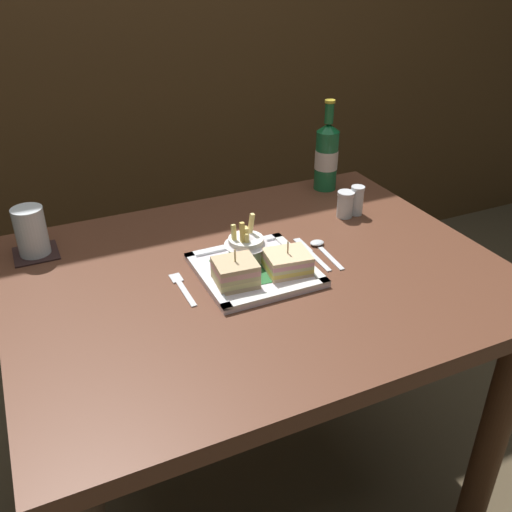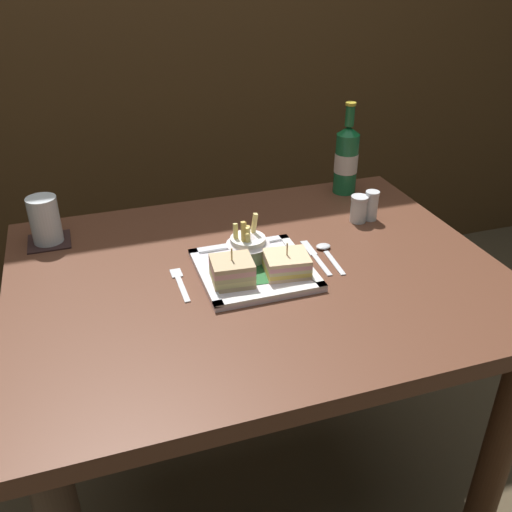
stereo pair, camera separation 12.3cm
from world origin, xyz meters
name	(u,v)px [view 1 (the left image)]	position (x,y,z in m)	size (l,w,h in m)	color
ground_plane	(257,492)	(0.00, 0.00, 0.00)	(6.00, 6.00, 0.00)	#4E402C
dining_table	(257,318)	(0.00, 0.00, 0.62)	(1.08, 0.84, 0.75)	brown
square_plate	(255,270)	(-0.01, -0.01, 0.76)	(0.24, 0.24, 0.02)	white
sandwich_half_left	(235,273)	(-0.07, -0.04, 0.79)	(0.09, 0.08, 0.08)	tan
sandwich_half_right	(287,262)	(0.05, -0.04, 0.78)	(0.10, 0.09, 0.07)	#E4B588
fries_cup	(246,244)	(-0.01, 0.04, 0.80)	(0.10, 0.10, 0.10)	white
beer_bottle	(327,156)	(0.38, 0.34, 0.85)	(0.07, 0.07, 0.26)	#1A5E33
drink_coaster	(36,253)	(-0.44, 0.29, 0.75)	(0.10, 0.10, 0.00)	black
water_glass	(32,234)	(-0.44, 0.29, 0.81)	(0.07, 0.07, 0.11)	silver
fork	(182,287)	(-0.17, 0.00, 0.75)	(0.02, 0.14, 0.00)	silver
knife	(310,253)	(0.15, 0.02, 0.75)	(0.02, 0.17, 0.00)	silver
spoon	(321,247)	(0.18, 0.03, 0.76)	(0.04, 0.14, 0.01)	silver
salt_shaker	(345,206)	(0.33, 0.16, 0.78)	(0.04, 0.04, 0.07)	silver
pepper_shaker	(357,202)	(0.36, 0.16, 0.79)	(0.04, 0.04, 0.08)	silver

